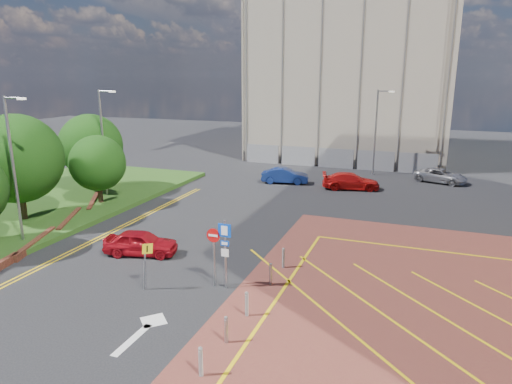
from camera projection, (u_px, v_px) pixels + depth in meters
The scene contains 18 objects.
ground at pixel (206, 296), 19.88m from camera, with size 140.00×140.00×0.00m, color black.
grass_bed at pixel (9, 213), 31.34m from camera, with size 14.00×32.00×0.30m, color #284C18.
retaining_wall at pixel (33, 243), 25.61m from camera, with size 6.06×20.33×0.40m.
tree_b at pixel (17, 159), 28.57m from camera, with size 5.60×5.60×6.74m.
tree_c at pixel (98, 163), 32.70m from camera, with size 4.00×4.00×4.90m.
tree_d at pixel (91, 146), 36.26m from camera, with size 5.00×5.00×6.08m.
lamp_left_near at pixel (14, 164), 24.70m from camera, with size 1.53×0.16×8.00m.
lamp_left_far at pixel (103, 139), 34.46m from camera, with size 1.53×0.16×8.00m.
lamp_back at pixel (376, 129), 42.86m from camera, with size 1.53×0.16×8.00m.
sign_cluster at pixel (221, 247), 20.19m from camera, with size 1.17×0.12×3.20m.
warning_sign at pixel (146, 260), 20.04m from camera, with size 0.54×0.37×2.24m.
bollard_row at pixel (240, 313), 17.48m from camera, with size 0.14×11.14×0.90m.
construction_building at pixel (355, 60), 53.47m from camera, with size 21.20×19.20×22.00m, color #A49786.
construction_fence at pixel (345, 159), 46.55m from camera, with size 21.60×0.06×2.00m, color gray.
car_red_left at pixel (141, 243), 24.30m from camera, with size 1.56×3.88×1.32m, color #A80E18.
car_blue_back at pixel (285, 176), 40.34m from camera, with size 1.43×4.10×1.35m, color navy.
car_red_back at pixel (351, 181), 38.24m from camera, with size 1.93×4.74×1.37m, color red.
car_silver_back at pixel (441, 176), 40.58m from camera, with size 2.05×4.46×1.24m, color #A0A0A7.
Camera 1 is at (8.32, -16.25, 9.35)m, focal length 32.00 mm.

